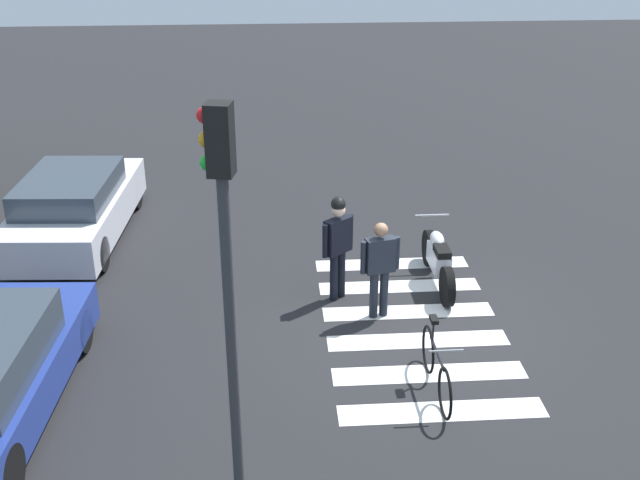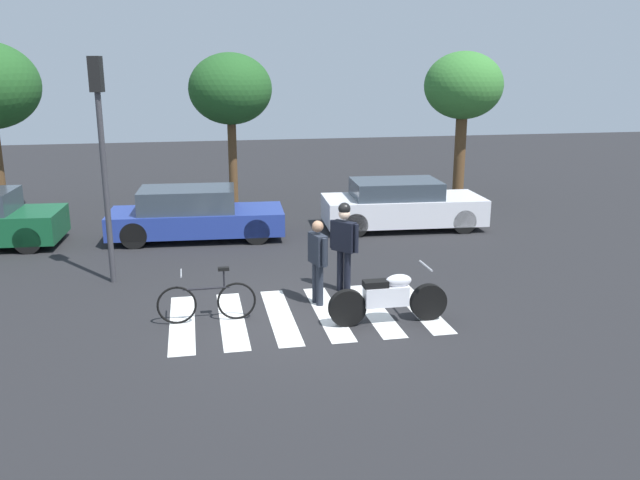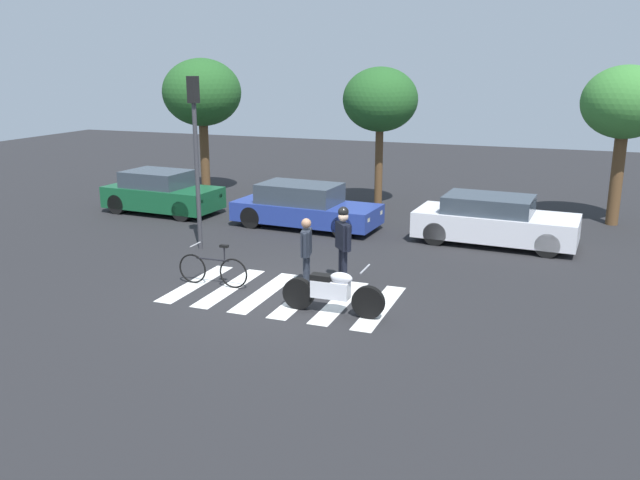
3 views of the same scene
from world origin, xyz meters
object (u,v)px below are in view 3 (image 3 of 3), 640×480
at_px(officer_on_foot, 343,239).
at_px(traffic_light_pole, 196,137).
at_px(car_green_compact, 162,193).
at_px(officer_by_motorcycle, 306,249).
at_px(leaning_bicycle, 213,270).
at_px(car_white_van, 494,221).
at_px(police_motorcycle, 332,292).
at_px(car_blue_hatchback, 304,207).

distance_m(officer_on_foot, traffic_light_pole, 5.39).
xyz_separation_m(officer_on_foot, car_green_compact, (-8.39, 5.17, -0.40)).
relative_size(officer_by_motorcycle, car_green_compact, 0.41).
bearing_deg(leaning_bicycle, officer_by_motorcycle, 13.37).
bearing_deg(car_white_van, leaning_bicycle, -132.73).
height_order(police_motorcycle, car_blue_hatchback, car_blue_hatchback).
height_order(car_blue_hatchback, car_white_van, car_white_van).
bearing_deg(car_green_compact, officer_by_motorcycle, -36.85).
bearing_deg(officer_by_motorcycle, car_green_compact, 143.15).
distance_m(police_motorcycle, leaning_bicycle, 3.28).
bearing_deg(car_white_van, car_blue_hatchback, -179.31).
bearing_deg(officer_on_foot, car_green_compact, 148.36).
relative_size(police_motorcycle, car_blue_hatchback, 0.47).
xyz_separation_m(police_motorcycle, car_green_compact, (-8.78, 6.99, 0.23)).
bearing_deg(car_green_compact, car_blue_hatchback, -2.47).
height_order(leaning_bicycle, officer_on_foot, officer_on_foot).
bearing_deg(officer_by_motorcycle, car_white_van, 57.93).
height_order(officer_by_motorcycle, car_blue_hatchback, officer_by_motorcycle).
relative_size(leaning_bicycle, officer_by_motorcycle, 1.06).
distance_m(officer_by_motorcycle, car_white_van, 6.64).
bearing_deg(car_blue_hatchback, car_white_van, 0.69).
height_order(police_motorcycle, leaning_bicycle, police_motorcycle).
relative_size(car_blue_hatchback, traffic_light_pole, 1.00).
relative_size(car_green_compact, car_blue_hatchback, 0.87).
xyz_separation_m(leaning_bicycle, car_green_compact, (-5.58, 6.30, 0.31)).
xyz_separation_m(police_motorcycle, leaning_bicycle, (-3.20, 0.69, -0.08)).
bearing_deg(car_green_compact, traffic_light_pole, -44.58).
xyz_separation_m(officer_by_motorcycle, car_blue_hatchback, (-2.29, 5.55, -0.29)).
height_order(car_green_compact, car_blue_hatchback, car_green_compact).
xyz_separation_m(car_blue_hatchback, traffic_light_pole, (-1.78, -3.36, 2.47)).
relative_size(officer_by_motorcycle, car_blue_hatchback, 0.36).
height_order(car_blue_hatchback, traffic_light_pole, traffic_light_pole).
distance_m(leaning_bicycle, car_white_van, 8.35).
height_order(officer_on_foot, car_green_compact, officer_on_foot).
distance_m(leaning_bicycle, car_green_compact, 8.42).
bearing_deg(car_green_compact, car_white_van, -0.84).
height_order(leaning_bicycle, car_green_compact, car_green_compact).
relative_size(car_blue_hatchback, car_white_van, 1.02).
bearing_deg(car_blue_hatchback, officer_on_foot, -59.03).
xyz_separation_m(leaning_bicycle, officer_on_foot, (2.81, 1.13, 0.71)).
xyz_separation_m(police_motorcycle, car_white_van, (2.46, 6.83, 0.20)).
bearing_deg(traffic_light_pole, officer_on_foot, -18.37).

